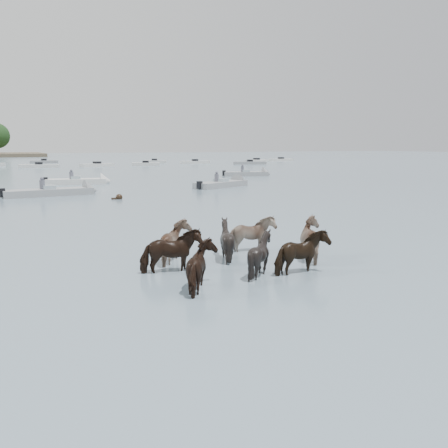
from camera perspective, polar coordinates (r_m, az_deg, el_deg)
name	(u,v)px	position (r m, az deg, el deg)	size (l,w,h in m)	color
ground	(202,274)	(12.95, -2.67, -6.08)	(400.00, 400.00, 0.00)	slate
pony_herd	(240,249)	(13.64, 1.97, -3.03)	(6.09, 4.42, 1.47)	black
swimming_pony	(118,198)	(31.38, -12.69, 3.14)	(0.72, 0.44, 0.44)	black
motorboat_b	(61,192)	(35.10, -19.16, 3.71)	(6.57, 2.14, 1.92)	gray
motorboat_c	(85,181)	(44.50, -16.46, 4.98)	(5.90, 2.81, 1.92)	silver
motorboat_d	(227,184)	(40.02, 0.35, 4.90)	(5.92, 3.85, 1.92)	gray
motorboat_e	(252,174)	(53.94, 3.42, 6.09)	(5.66, 3.07, 1.92)	gray
distant_flotilla	(28,164)	(86.49, -22.65, 6.70)	(107.36, 29.04, 0.93)	gray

